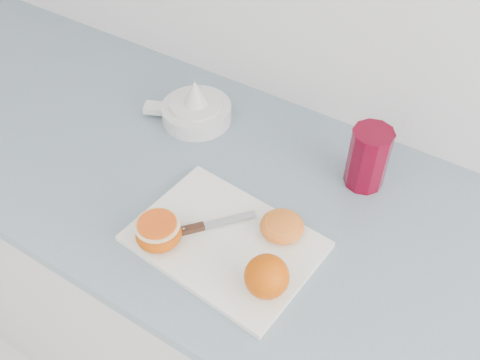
# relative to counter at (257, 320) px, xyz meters

# --- Properties ---
(counter) EXTENTS (2.29, 0.64, 0.89)m
(counter) POSITION_rel_counter_xyz_m (0.00, 0.00, 0.00)
(counter) COLOR silver
(counter) RESTS_ON ground
(cutting_board) EXTENTS (0.33, 0.25, 0.01)m
(cutting_board) POSITION_rel_counter_xyz_m (-0.01, -0.12, 0.45)
(cutting_board) COLOR white
(cutting_board) RESTS_ON counter
(whole_orange) EXTENTS (0.07, 0.07, 0.07)m
(whole_orange) POSITION_rel_counter_xyz_m (0.11, -0.17, 0.49)
(whole_orange) COLOR orange
(whole_orange) RESTS_ON cutting_board
(half_orange) EXTENTS (0.08, 0.08, 0.05)m
(half_orange) POSITION_rel_counter_xyz_m (-0.10, -0.19, 0.48)
(half_orange) COLOR orange
(half_orange) RESTS_ON cutting_board
(squeezed_shell) EXTENTS (0.08, 0.08, 0.03)m
(squeezed_shell) POSITION_rel_counter_xyz_m (0.07, -0.05, 0.47)
(squeezed_shell) COLOR orange
(squeezed_shell) RESTS_ON cutting_board
(paring_knife) EXTENTS (0.12, 0.14, 0.01)m
(paring_knife) POSITION_rel_counter_xyz_m (-0.07, -0.14, 0.46)
(paring_knife) COLOR #42261B
(paring_knife) RESTS_ON cutting_board
(citrus_juicer) EXTENTS (0.19, 0.15, 0.10)m
(citrus_juicer) POSITION_rel_counter_xyz_m (-0.25, 0.13, 0.47)
(citrus_juicer) COLOR white
(citrus_juicer) RESTS_ON counter
(red_tumbler) EXTENTS (0.08, 0.08, 0.13)m
(red_tumbler) POSITION_rel_counter_xyz_m (0.14, 0.15, 0.50)
(red_tumbler) COLOR maroon
(red_tumbler) RESTS_ON counter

